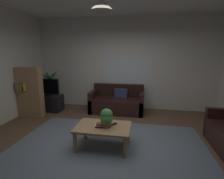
{
  "coord_description": "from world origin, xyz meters",
  "views": [
    {
      "loc": [
        0.6,
        -2.99,
        1.75
      ],
      "look_at": [
        0.0,
        0.3,
        1.05
      ],
      "focal_mm": 27.25,
      "sensor_mm": 36.0,
      "label": 1
    }
  ],
  "objects_px": {
    "tv": "(46,87)",
    "potted_palm_corner": "(51,91)",
    "potted_plant_on_table": "(107,117)",
    "tv_stand": "(48,103)",
    "pendant_lamp": "(102,5)",
    "remote_on_table_0": "(107,124)",
    "remote_on_table_1": "(113,124)",
    "bookshelf_corner": "(30,92)",
    "book_on_table_1": "(99,125)",
    "coffee_table": "(103,129)",
    "book_on_table_0": "(100,126)",
    "couch_under_window": "(117,103)",
    "book_on_table_2": "(100,124)"
  },
  "relations": [
    {
      "from": "potted_plant_on_table",
      "to": "book_on_table_1",
      "type": "bearing_deg",
      "value": -165.47
    },
    {
      "from": "potted_plant_on_table",
      "to": "potted_palm_corner",
      "type": "relative_size",
      "value": 0.27
    },
    {
      "from": "book_on_table_1",
      "to": "book_on_table_2",
      "type": "bearing_deg",
      "value": -8.9
    },
    {
      "from": "remote_on_table_0",
      "to": "remote_on_table_1",
      "type": "bearing_deg",
      "value": -142.8
    },
    {
      "from": "potted_plant_on_table",
      "to": "potted_palm_corner",
      "type": "height_order",
      "value": "potted_palm_corner"
    },
    {
      "from": "book_on_table_0",
      "to": "potted_palm_corner",
      "type": "bearing_deg",
      "value": 134.66
    },
    {
      "from": "potted_palm_corner",
      "to": "pendant_lamp",
      "type": "bearing_deg",
      "value": -44.03
    },
    {
      "from": "book_on_table_2",
      "to": "potted_plant_on_table",
      "type": "distance_m",
      "value": 0.18
    },
    {
      "from": "remote_on_table_0",
      "to": "pendant_lamp",
      "type": "xyz_separation_m",
      "value": [
        -0.06,
        -0.09,
        2.1
      ]
    },
    {
      "from": "pendant_lamp",
      "to": "potted_plant_on_table",
      "type": "bearing_deg",
      "value": -15.31
    },
    {
      "from": "tv_stand",
      "to": "coffee_table",
      "type": "bearing_deg",
      "value": -38.98
    },
    {
      "from": "remote_on_table_1",
      "to": "bookshelf_corner",
      "type": "height_order",
      "value": "bookshelf_corner"
    },
    {
      "from": "coffee_table",
      "to": "bookshelf_corner",
      "type": "distance_m",
      "value": 2.72
    },
    {
      "from": "remote_on_table_0",
      "to": "remote_on_table_1",
      "type": "distance_m",
      "value": 0.12
    },
    {
      "from": "couch_under_window",
      "to": "remote_on_table_1",
      "type": "bearing_deg",
      "value": -83.5
    },
    {
      "from": "remote_on_table_0",
      "to": "tv",
      "type": "bearing_deg",
      "value": 0.14
    },
    {
      "from": "book_on_table_1",
      "to": "bookshelf_corner",
      "type": "relative_size",
      "value": 0.11
    },
    {
      "from": "book_on_table_2",
      "to": "remote_on_table_0",
      "type": "height_order",
      "value": "book_on_table_2"
    },
    {
      "from": "book_on_table_1",
      "to": "pendant_lamp",
      "type": "height_order",
      "value": "pendant_lamp"
    },
    {
      "from": "coffee_table",
      "to": "couch_under_window",
      "type": "bearing_deg",
      "value": 91.3
    },
    {
      "from": "tv_stand",
      "to": "potted_plant_on_table",
      "type": "bearing_deg",
      "value": -38.38
    },
    {
      "from": "book_on_table_0",
      "to": "book_on_table_1",
      "type": "bearing_deg",
      "value": 155.48
    },
    {
      "from": "book_on_table_0",
      "to": "pendant_lamp",
      "type": "relative_size",
      "value": 0.33
    },
    {
      "from": "book_on_table_1",
      "to": "remote_on_table_0",
      "type": "height_order",
      "value": "book_on_table_1"
    },
    {
      "from": "book_on_table_2",
      "to": "bookshelf_corner",
      "type": "relative_size",
      "value": 0.1
    },
    {
      "from": "tv",
      "to": "potted_palm_corner",
      "type": "bearing_deg",
      "value": 105.69
    },
    {
      "from": "remote_on_table_1",
      "to": "potted_plant_on_table",
      "type": "bearing_deg",
      "value": 83.8
    },
    {
      "from": "couch_under_window",
      "to": "tv_stand",
      "type": "relative_size",
      "value": 1.77
    },
    {
      "from": "potted_plant_on_table",
      "to": "remote_on_table_1",
      "type": "bearing_deg",
      "value": 45.97
    },
    {
      "from": "couch_under_window",
      "to": "potted_plant_on_table",
      "type": "relative_size",
      "value": 4.62
    },
    {
      "from": "book_on_table_0",
      "to": "potted_palm_corner",
      "type": "relative_size",
      "value": 0.12
    },
    {
      "from": "book_on_table_0",
      "to": "potted_palm_corner",
      "type": "distance_m",
      "value": 3.27
    },
    {
      "from": "book_on_table_0",
      "to": "remote_on_table_1",
      "type": "xyz_separation_m",
      "value": [
        0.23,
        0.14,
        -0.0
      ]
    },
    {
      "from": "remote_on_table_0",
      "to": "tv",
      "type": "xyz_separation_m",
      "value": [
        -2.26,
        1.67,
        0.33
      ]
    },
    {
      "from": "coffee_table",
      "to": "book_on_table_2",
      "type": "xyz_separation_m",
      "value": [
        -0.04,
        -0.06,
        0.12
      ]
    },
    {
      "from": "tv_stand",
      "to": "pendant_lamp",
      "type": "height_order",
      "value": "pendant_lamp"
    },
    {
      "from": "couch_under_window",
      "to": "remote_on_table_0",
      "type": "distance_m",
      "value": 1.99
    },
    {
      "from": "book_on_table_0",
      "to": "tv",
      "type": "height_order",
      "value": "tv"
    },
    {
      "from": "remote_on_table_1",
      "to": "tv",
      "type": "distance_m",
      "value": 2.93
    },
    {
      "from": "coffee_table",
      "to": "tv_stand",
      "type": "distance_m",
      "value": 2.84
    },
    {
      "from": "tv_stand",
      "to": "pendant_lamp",
      "type": "distance_m",
      "value": 3.64
    },
    {
      "from": "remote_on_table_1",
      "to": "tv_stand",
      "type": "relative_size",
      "value": 0.18
    },
    {
      "from": "coffee_table",
      "to": "potted_palm_corner",
      "type": "xyz_separation_m",
      "value": [
        -2.35,
        2.27,
        0.17
      ]
    },
    {
      "from": "book_on_table_2",
      "to": "tv_stand",
      "type": "distance_m",
      "value": 2.85
    },
    {
      "from": "book_on_table_2",
      "to": "remote_on_table_0",
      "type": "distance_m",
      "value": 0.18
    },
    {
      "from": "potted_plant_on_table",
      "to": "potted_palm_corner",
      "type": "bearing_deg",
      "value": 136.59
    },
    {
      "from": "couch_under_window",
      "to": "book_on_table_0",
      "type": "xyz_separation_m",
      "value": [
        -0.0,
        -2.13,
        0.16
      ]
    },
    {
      "from": "remote_on_table_1",
      "to": "tv_stand",
      "type": "distance_m",
      "value": 2.93
    },
    {
      "from": "coffee_table",
      "to": "tv_stand",
      "type": "height_order",
      "value": "tv_stand"
    },
    {
      "from": "bookshelf_corner",
      "to": "potted_palm_corner",
      "type": "bearing_deg",
      "value": 87.57
    }
  ]
}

